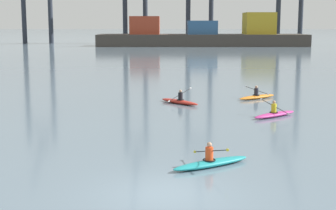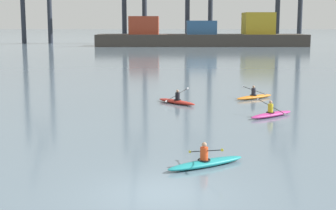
{
  "view_description": "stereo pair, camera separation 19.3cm",
  "coord_description": "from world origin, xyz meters",
  "px_view_note": "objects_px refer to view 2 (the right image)",
  "views": [
    {
      "loc": [
        0.07,
        -15.41,
        5.36
      ],
      "look_at": [
        0.18,
        13.73,
        0.6
      ],
      "focal_mm": 54.12,
      "sensor_mm": 36.0,
      "label": 1
    },
    {
      "loc": [
        0.26,
        -15.41,
        5.36
      ],
      "look_at": [
        0.18,
        13.73,
        0.6
      ],
      "focal_mm": 54.12,
      "sensor_mm": 36.0,
      "label": 2
    }
  ],
  "objects_px": {
    "kayak_magenta": "(273,114)",
    "kayak_red": "(178,101)",
    "container_barge": "(204,35)",
    "kayak_teal": "(207,162)",
    "kayak_orange": "(256,96)"
  },
  "relations": [
    {
      "from": "kayak_magenta",
      "to": "kayak_red",
      "type": "relative_size",
      "value": 1.04
    },
    {
      "from": "container_barge",
      "to": "kayak_teal",
      "type": "relative_size",
      "value": 14.91
    },
    {
      "from": "container_barge",
      "to": "kayak_orange",
      "type": "relative_size",
      "value": 15.38
    },
    {
      "from": "kayak_orange",
      "to": "kayak_magenta",
      "type": "bearing_deg",
      "value": -91.57
    },
    {
      "from": "kayak_teal",
      "to": "kayak_magenta",
      "type": "height_order",
      "value": "kayak_magenta"
    },
    {
      "from": "kayak_teal",
      "to": "kayak_red",
      "type": "distance_m",
      "value": 14.97
    },
    {
      "from": "kayak_magenta",
      "to": "kayak_teal",
      "type": "bearing_deg",
      "value": -113.91
    },
    {
      "from": "kayak_teal",
      "to": "kayak_orange",
      "type": "xyz_separation_m",
      "value": [
        4.71,
        17.14,
        0.0
      ]
    },
    {
      "from": "kayak_orange",
      "to": "kayak_red",
      "type": "height_order",
      "value": "kayak_red"
    },
    {
      "from": "kayak_teal",
      "to": "kayak_orange",
      "type": "distance_m",
      "value": 17.78
    },
    {
      "from": "kayak_teal",
      "to": "kayak_red",
      "type": "xyz_separation_m",
      "value": [
        -0.85,
        14.94,
        0.0
      ]
    },
    {
      "from": "kayak_magenta",
      "to": "kayak_red",
      "type": "distance_m",
      "value": 7.17
    },
    {
      "from": "kayak_teal",
      "to": "kayak_magenta",
      "type": "distance_m",
      "value": 11.15
    },
    {
      "from": "kayak_teal",
      "to": "kayak_orange",
      "type": "bearing_deg",
      "value": 74.64
    },
    {
      "from": "container_barge",
      "to": "kayak_teal",
      "type": "bearing_deg",
      "value": -93.73
    }
  ]
}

